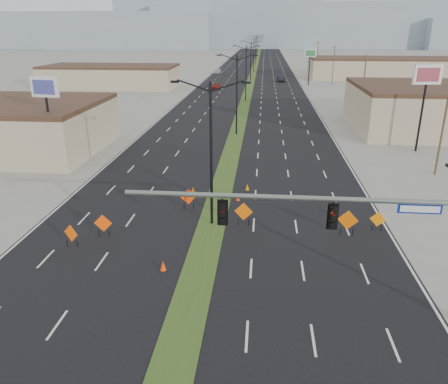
# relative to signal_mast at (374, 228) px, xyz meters

# --- Properties ---
(ground) EXTENTS (600.00, 600.00, 0.00)m
(ground) POSITION_rel_signal_mast_xyz_m (-8.56, -2.00, -4.79)
(ground) COLOR gray
(ground) RESTS_ON ground
(road_surface) EXTENTS (25.00, 400.00, 0.02)m
(road_surface) POSITION_rel_signal_mast_xyz_m (-8.56, 98.00, -4.79)
(road_surface) COLOR black
(road_surface) RESTS_ON ground
(median_strip) EXTENTS (2.00, 400.00, 0.04)m
(median_strip) POSITION_rel_signal_mast_xyz_m (-8.56, 98.00, -4.79)
(median_strip) COLOR #2D4E1C
(median_strip) RESTS_ON ground
(building_sw_far) EXTENTS (30.00, 14.00, 4.50)m
(building_sw_far) POSITION_rel_signal_mast_xyz_m (-40.56, 83.00, -2.54)
(building_sw_far) COLOR tan
(building_sw_far) RESTS_ON ground
(building_se_far) EXTENTS (44.00, 16.00, 5.00)m
(building_se_far) POSITION_rel_signal_mast_xyz_m (29.44, 108.00, -2.29)
(building_se_far) COLOR tan
(building_se_far) RESTS_ON ground
(mesa_west) EXTENTS (180.00, 50.00, 22.00)m
(mesa_west) POSITION_rel_signal_mast_xyz_m (-128.56, 278.00, 6.21)
(mesa_west) COLOR #8395A2
(mesa_west) RESTS_ON ground
(mesa_center) EXTENTS (220.00, 50.00, 28.00)m
(mesa_center) POSITION_rel_signal_mast_xyz_m (31.44, 298.00, 9.21)
(mesa_center) COLOR #8395A2
(mesa_center) RESTS_ON ground
(mesa_backdrop) EXTENTS (140.00, 50.00, 32.00)m
(mesa_backdrop) POSITION_rel_signal_mast_xyz_m (-38.56, 318.00, 11.21)
(mesa_backdrop) COLOR #8395A2
(mesa_backdrop) RESTS_ON ground
(signal_mast) EXTENTS (16.30, 0.60, 8.00)m
(signal_mast) POSITION_rel_signal_mast_xyz_m (0.00, 0.00, 0.00)
(signal_mast) COLOR slate
(signal_mast) RESTS_ON ground
(streetlight_0) EXTENTS (5.15, 0.24, 10.02)m
(streetlight_0) POSITION_rel_signal_mast_xyz_m (-8.56, 10.00, 0.63)
(streetlight_0) COLOR black
(streetlight_0) RESTS_ON ground
(streetlight_1) EXTENTS (5.15, 0.24, 10.02)m
(streetlight_1) POSITION_rel_signal_mast_xyz_m (-8.56, 38.00, 0.63)
(streetlight_1) COLOR black
(streetlight_1) RESTS_ON ground
(streetlight_2) EXTENTS (5.15, 0.24, 10.02)m
(streetlight_2) POSITION_rel_signal_mast_xyz_m (-8.56, 66.00, 0.63)
(streetlight_2) COLOR black
(streetlight_2) RESTS_ON ground
(streetlight_3) EXTENTS (5.15, 0.24, 10.02)m
(streetlight_3) POSITION_rel_signal_mast_xyz_m (-8.56, 94.00, 0.63)
(streetlight_3) COLOR black
(streetlight_3) RESTS_ON ground
(streetlight_4) EXTENTS (5.15, 0.24, 10.02)m
(streetlight_4) POSITION_rel_signal_mast_xyz_m (-8.56, 122.00, 0.63)
(streetlight_4) COLOR black
(streetlight_4) RESTS_ON ground
(streetlight_5) EXTENTS (5.15, 0.24, 10.02)m
(streetlight_5) POSITION_rel_signal_mast_xyz_m (-8.56, 150.00, 0.63)
(streetlight_5) COLOR black
(streetlight_5) RESTS_ON ground
(streetlight_6) EXTENTS (5.15, 0.24, 10.02)m
(streetlight_6) POSITION_rel_signal_mast_xyz_m (-8.56, 178.00, 0.63)
(streetlight_6) COLOR black
(streetlight_6) RESTS_ON ground
(utility_pole_0) EXTENTS (1.60, 0.20, 9.00)m
(utility_pole_0) POSITION_rel_signal_mast_xyz_m (11.44, 23.00, -0.12)
(utility_pole_0) COLOR #4C3823
(utility_pole_0) RESTS_ON ground
(utility_pole_1) EXTENTS (1.60, 0.20, 9.00)m
(utility_pole_1) POSITION_rel_signal_mast_xyz_m (11.44, 58.00, -0.12)
(utility_pole_1) COLOR #4C3823
(utility_pole_1) RESTS_ON ground
(utility_pole_2) EXTENTS (1.60, 0.20, 9.00)m
(utility_pole_2) POSITION_rel_signal_mast_xyz_m (11.44, 93.00, -0.12)
(utility_pole_2) COLOR #4C3823
(utility_pole_2) RESTS_ON ground
(utility_pole_3) EXTENTS (1.60, 0.20, 9.00)m
(utility_pole_3) POSITION_rel_signal_mast_xyz_m (11.44, 128.00, -0.12)
(utility_pole_3) COLOR #4C3823
(utility_pole_3) RESTS_ON ground
(car_left) EXTENTS (1.92, 3.93, 1.29)m
(car_left) POSITION_rel_signal_mast_xyz_m (-15.84, 81.82, -4.15)
(car_left) COLOR maroon
(car_left) RESTS_ON ground
(car_mid) EXTENTS (2.02, 4.75, 1.52)m
(car_mid) POSITION_rel_signal_mast_xyz_m (-0.87, 97.95, -4.03)
(car_mid) COLOR black
(car_mid) RESTS_ON ground
(car_far) EXTENTS (2.33, 4.58, 1.28)m
(car_far) POSITION_rel_signal_mast_xyz_m (-19.13, 116.20, -4.15)
(car_far) COLOR silver
(car_far) RESTS_ON ground
(construction_sign_0) EXTENTS (1.06, 0.51, 1.53)m
(construction_sign_0) POSITION_rel_signal_mast_xyz_m (-17.09, 5.70, -3.90)
(construction_sign_0) COLOR #F75405
(construction_sign_0) RESTS_ON ground
(construction_sign_1) EXTENTS (1.21, 0.08, 1.61)m
(construction_sign_1) POSITION_rel_signal_mast_xyz_m (-15.54, 7.27, -3.85)
(construction_sign_1) COLOR #FD4805
(construction_sign_1) RESTS_ON ground
(construction_sign_2) EXTENTS (1.15, 0.53, 1.65)m
(construction_sign_2) POSITION_rel_signal_mast_xyz_m (-10.65, 12.51, -3.82)
(construction_sign_2) COLOR #E63604
(construction_sign_2) RESTS_ON ground
(construction_sign_3) EXTENTS (1.31, 0.17, 1.75)m
(construction_sign_3) POSITION_rel_signal_mast_xyz_m (-6.29, 9.87, -3.76)
(construction_sign_3) COLOR #DD5604
(construction_sign_3) RESTS_ON ground
(construction_sign_4) EXTENTS (1.35, 0.35, 1.83)m
(construction_sign_4) POSITION_rel_signal_mast_xyz_m (0.75, 8.94, -3.71)
(construction_sign_4) COLOR #DA5504
(construction_sign_4) RESTS_ON ground
(construction_sign_5) EXTENTS (1.03, 0.33, 1.41)m
(construction_sign_5) POSITION_rel_signal_mast_xyz_m (2.94, 9.83, -3.97)
(construction_sign_5) COLOR orange
(construction_sign_5) RESTS_ON ground
(cone_0) EXTENTS (0.39, 0.39, 0.60)m
(cone_0) POSITION_rel_signal_mast_xyz_m (-10.63, 3.36, -4.49)
(cone_0) COLOR #F53D05
(cone_0) RESTS_ON ground
(cone_1) EXTENTS (0.35, 0.35, 0.54)m
(cone_1) POSITION_rel_signal_mast_xyz_m (-6.95, 14.62, -4.52)
(cone_1) COLOR #E43B04
(cone_1) RESTS_ON ground
(cone_2) EXTENTS (0.37, 0.37, 0.55)m
(cone_2) POSITION_rel_signal_mast_xyz_m (-6.29, 17.11, -4.52)
(cone_2) COLOR orange
(cone_2) RESTS_ON ground
(cone_3) EXTENTS (0.35, 0.35, 0.58)m
(cone_3) POSITION_rel_signal_mast_xyz_m (-10.85, 15.95, -4.50)
(cone_3) COLOR orange
(cone_3) RESTS_ON ground
(pole_sign_west) EXTENTS (2.90, 0.87, 8.83)m
(pole_sign_west) POSITION_rel_signal_mast_xyz_m (-26.02, 22.43, 2.37)
(pole_sign_west) COLOR black
(pole_sign_west) RESTS_ON ground
(pole_sign_east_near) EXTENTS (3.11, 0.85, 9.49)m
(pole_sign_east_near) POSITION_rel_signal_mast_xyz_m (12.32, 31.57, 2.96)
(pole_sign_east_near) COLOR black
(pole_sign_east_near) RESTS_ON ground
(pole_sign_east_far) EXTENTS (2.72, 1.12, 8.38)m
(pole_sign_east_far) POSITION_rel_signal_mast_xyz_m (5.47, 90.31, 1.97)
(pole_sign_east_far) COLOR black
(pole_sign_east_far) RESTS_ON ground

